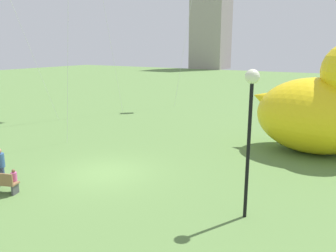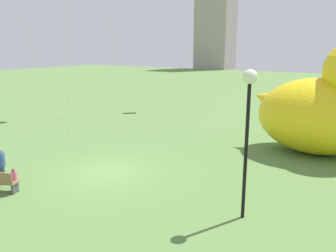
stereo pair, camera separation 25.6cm
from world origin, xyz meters
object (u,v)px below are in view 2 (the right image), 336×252
object	(u,v)px
person_adult	(1,164)
lamppost	(248,108)
giant_inflatable_duck	(324,107)
person_child	(14,178)

from	to	relation	value
person_adult	lamppost	world-z (taller)	lamppost
giant_inflatable_duck	person_child	bearing A→B (deg)	-128.92
lamppost	person_child	bearing A→B (deg)	-162.01
person_adult	person_child	bearing A→B (deg)	-7.81
person_adult	lamppost	size ratio (longest dim) A/B	0.32
lamppost	giant_inflatable_duck	bearing A→B (deg)	83.69
person_child	giant_inflatable_duck	distance (m)	15.35
giant_inflatable_duck	lamppost	bearing A→B (deg)	-96.31
person_child	lamppost	bearing A→B (deg)	17.99
person_child	giant_inflatable_duck	bearing A→B (deg)	51.08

